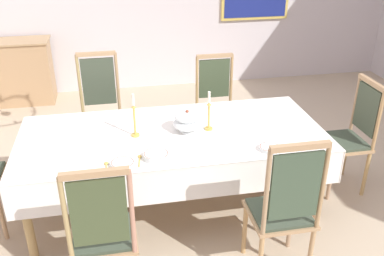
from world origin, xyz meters
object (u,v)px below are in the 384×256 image
(candlestick_west, at_px, (134,119))
(bowl_near_left, at_px, (122,164))
(chair_south_b, at_px, (284,208))
(soup_tureen, at_px, (187,121))
(chair_south_a, at_px, (103,232))
(sideboard, at_px, (0,73))
(bowl_near_right, at_px, (156,155))
(chair_head_east, at_px, (350,134))
(spoon_secondary, at_px, (140,158))
(candlestick_east, at_px, (209,115))
(dining_table, at_px, (173,140))
(chair_north_b, at_px, (217,103))
(bowl_far_left, at_px, (270,148))
(spoon_primary, at_px, (106,165))
(chair_north_a, at_px, (101,109))

(candlestick_west, distance_m, bowl_near_left, 0.50)
(chair_south_b, relative_size, soup_tureen, 4.81)
(chair_south_a, height_order, sideboard, chair_south_a)
(soup_tureen, relative_size, bowl_near_right, 1.25)
(chair_head_east, xyz_separation_m, spoon_secondary, (-2.01, -0.38, 0.19))
(chair_head_east, xyz_separation_m, bowl_near_right, (-1.89, -0.41, 0.21))
(candlestick_east, relative_size, bowl_near_left, 1.99)
(chair_south_b, distance_m, candlestick_east, 1.07)
(bowl_near_right, height_order, sideboard, sideboard)
(chair_south_a, xyz_separation_m, candlestick_west, (0.30, 0.98, 0.33))
(chair_head_east, height_order, bowl_near_left, chair_head_east)
(chair_south_b, distance_m, bowl_near_right, 1.02)
(dining_table, bearing_deg, spoon_secondary, -129.38)
(bowl_near_left, bearing_deg, chair_south_b, -25.34)
(dining_table, xyz_separation_m, candlestick_west, (-0.32, -0.00, 0.23))
(chair_north_b, relative_size, bowl_far_left, 6.67)
(candlestick_west, xyz_separation_m, sideboard, (-1.69, 2.87, -0.46))
(dining_table, xyz_separation_m, chair_north_b, (0.64, 0.97, -0.11))
(spoon_primary, bearing_deg, chair_south_b, -24.73)
(spoon_primary, bearing_deg, sideboard, 112.99)
(bowl_far_left, height_order, spoon_primary, bowl_far_left)
(chair_north_a, relative_size, spoon_primary, 6.68)
(chair_south_b, bearing_deg, bowl_near_right, 145.45)
(chair_south_a, height_order, soup_tureen, chair_south_a)
(chair_north_a, xyz_separation_m, spoon_primary, (0.05, -1.42, 0.16))
(bowl_near_left, xyz_separation_m, bowl_near_right, (0.26, 0.06, 0.01))
(soup_tureen, bearing_deg, chair_north_a, 127.15)
(soup_tureen, distance_m, spoon_primary, 0.83)
(chair_south_a, relative_size, chair_south_b, 0.96)
(spoon_secondary, bearing_deg, chair_north_b, 62.24)
(chair_south_a, relative_size, spoon_primary, 6.35)
(candlestick_east, relative_size, sideboard, 0.25)
(chair_head_east, bearing_deg, spoon_secondary, 100.79)
(bowl_near_right, bearing_deg, soup_tureen, 52.10)
(chair_north_a, bearing_deg, spoon_secondary, 102.40)
(chair_south_b, relative_size, chair_head_east, 1.06)
(bowl_near_right, bearing_deg, dining_table, 65.07)
(soup_tureen, distance_m, bowl_near_right, 0.52)
(bowl_near_left, xyz_separation_m, bowl_far_left, (1.16, 0.02, 0.00))
(dining_table, bearing_deg, chair_north_b, 56.82)
(candlestick_east, bearing_deg, candlestick_west, 180.00)
(bowl_near_left, relative_size, bowl_far_left, 1.08)
(chair_head_east, distance_m, candlestick_west, 2.04)
(dining_table, height_order, soup_tureen, soup_tureen)
(bowl_near_left, bearing_deg, chair_head_east, 12.25)
(chair_north_b, relative_size, soup_tureen, 4.49)
(bowl_near_right, xyz_separation_m, bowl_far_left, (0.90, -0.04, -0.01))
(bowl_near_left, distance_m, spoon_primary, 0.12)
(chair_south_b, distance_m, spoon_primary, 1.33)
(chair_south_b, xyz_separation_m, bowl_near_right, (-0.83, 0.57, 0.19))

